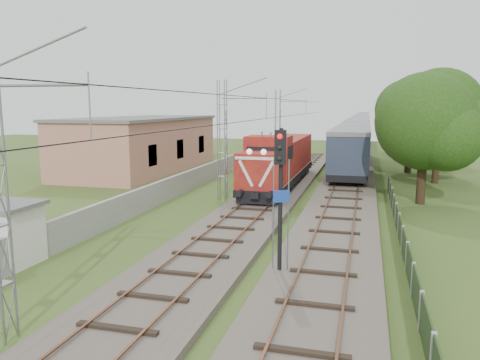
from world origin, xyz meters
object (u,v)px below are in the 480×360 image
(locomotive, at_px, (280,160))
(signal_post, at_px, (280,177))
(coach_rake, at_px, (361,125))
(relay_hut, at_px, (6,234))

(locomotive, xyz_separation_m, signal_post, (3.39, -18.79, 1.61))
(coach_rake, xyz_separation_m, relay_hut, (-12.40, -80.55, -1.39))
(coach_rake, height_order, signal_post, signal_post)
(relay_hut, bearing_deg, locomotive, 69.83)
(coach_rake, relative_size, signal_post, 21.84)
(coach_rake, bearing_deg, signal_post, -91.17)
(signal_post, bearing_deg, locomotive, 100.23)
(coach_rake, height_order, relay_hut, coach_rake)
(locomotive, xyz_separation_m, coach_rake, (5.00, 60.40, 0.46))
(locomotive, height_order, signal_post, signal_post)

